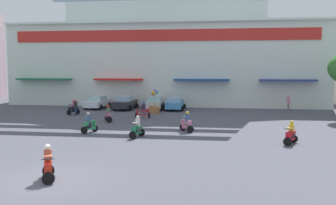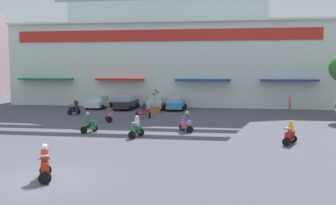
% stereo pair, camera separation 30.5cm
% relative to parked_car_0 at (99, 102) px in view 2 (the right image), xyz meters
% --- Properties ---
extents(ground_plane, '(128.00, 128.00, 0.00)m').
position_rel_parked_car_0_xyz_m(ground_plane, '(7.09, -14.54, -0.74)').
color(ground_plane, '#4F4E5A').
extents(colonial_building, '(39.29, 19.11, 20.83)m').
position_rel_parked_car_0_xyz_m(colonial_building, '(7.09, 9.44, 8.25)').
color(colonial_building, silver).
rests_on(colonial_building, ground).
extents(parked_car_0, '(2.54, 4.42, 1.45)m').
position_rel_parked_car_0_xyz_m(parked_car_0, '(0.00, 0.00, 0.00)').
color(parked_car_0, silver).
rests_on(parked_car_0, ground).
extents(parked_car_1, '(2.48, 4.48, 1.57)m').
position_rel_parked_car_0_xyz_m(parked_car_1, '(3.46, -0.52, 0.05)').
color(parked_car_1, '#26242D').
rests_on(parked_car_1, ground).
extents(parked_car_2, '(2.36, 3.96, 1.45)m').
position_rel_parked_car_0_xyz_m(parked_car_2, '(6.82, -0.13, 0.00)').
color(parked_car_2, beige).
rests_on(parked_car_2, ground).
extents(parked_car_3, '(2.39, 4.24, 1.45)m').
position_rel_parked_car_0_xyz_m(parked_car_3, '(9.08, -0.21, 0.00)').
color(parked_car_3, '#408BC9').
rests_on(parked_car_3, ground).
extents(scooter_rider_0, '(0.96, 1.45, 1.55)m').
position_rel_parked_car_0_xyz_m(scooter_rider_0, '(4.76, -15.94, -0.10)').
color(scooter_rider_0, black).
rests_on(scooter_rider_0, ground).
extents(scooter_rider_1, '(0.87, 1.42, 1.51)m').
position_rel_parked_car_0_xyz_m(scooter_rider_1, '(8.66, -17.33, -0.12)').
color(scooter_rider_1, black).
rests_on(scooter_rider_1, ground).
extents(scooter_rider_2, '(1.07, 1.46, 1.49)m').
position_rel_parked_car_0_xyz_m(scooter_rider_2, '(18.66, -18.21, -0.12)').
color(scooter_rider_2, black).
rests_on(scooter_rider_2, ground).
extents(scooter_rider_3, '(1.06, 1.47, 1.55)m').
position_rel_parked_car_0_xyz_m(scooter_rider_3, '(7.13, -27.58, -0.10)').
color(scooter_rider_3, black).
rests_on(scooter_rider_3, ground).
extents(scooter_rider_4, '(1.02, 1.43, 1.50)m').
position_rel_parked_car_0_xyz_m(scooter_rider_4, '(4.46, -10.30, -0.12)').
color(scooter_rider_4, black).
rests_on(scooter_rider_4, ground).
extents(scooter_rider_5, '(1.15, 1.37, 1.55)m').
position_rel_parked_car_0_xyz_m(scooter_rider_5, '(11.79, -14.50, -0.09)').
color(scooter_rider_5, black).
rests_on(scooter_rider_5, ground).
extents(scooter_rider_6, '(1.48, 0.94, 1.57)m').
position_rel_parked_car_0_xyz_m(scooter_rider_6, '(6.96, -7.46, -0.09)').
color(scooter_rider_6, black).
rests_on(scooter_rider_6, ground).
extents(scooter_rider_7, '(1.04, 1.39, 1.50)m').
position_rel_parked_car_0_xyz_m(scooter_rider_7, '(-0.55, -5.88, -0.13)').
color(scooter_rider_7, black).
rests_on(scooter_rider_7, ground).
extents(pedestrian_0, '(0.38, 0.38, 1.64)m').
position_rel_parked_car_0_xyz_m(pedestrian_0, '(-0.06, -6.47, 0.19)').
color(pedestrian_0, '#1B2F44').
rests_on(pedestrian_0, ground).
extents(pedestrian_1, '(0.44, 0.44, 1.73)m').
position_rel_parked_car_0_xyz_m(pedestrian_1, '(21.48, 0.35, 0.25)').
color(pedestrian_1, '#826E5F').
rests_on(pedestrian_1, ground).
extents(balloon_vendor_cart, '(1.08, 0.99, 2.52)m').
position_rel_parked_car_0_xyz_m(balloon_vendor_cart, '(7.38, -3.74, 0.16)').
color(balloon_vendor_cart, '#A06A38').
rests_on(balloon_vendor_cart, ground).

